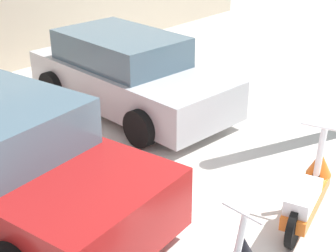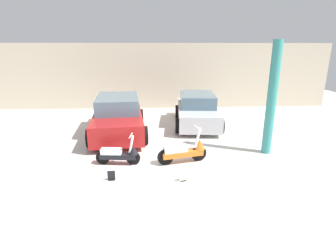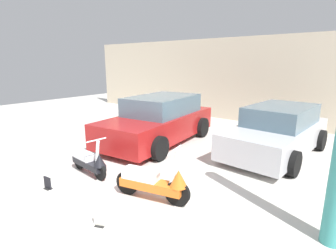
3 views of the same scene
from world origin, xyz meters
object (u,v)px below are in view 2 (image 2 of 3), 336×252
object	(u,v)px
scooter_front_right	(185,151)
placard_near_right_scooter	(183,177)
car_rear_left	(118,116)
support_column_side	(272,99)
scooter_front_left	(120,154)
placard_near_left_scooter	(111,176)
car_rear_center	(197,110)

from	to	relation	value
scooter_front_right	placard_near_right_scooter	bearing A→B (deg)	-111.49
car_rear_left	placard_near_right_scooter	bearing A→B (deg)	22.03
support_column_side	scooter_front_left	bearing A→B (deg)	-171.83
support_column_side	scooter_front_right	bearing A→B (deg)	-166.99
scooter_front_left	car_rear_left	distance (m)	3.07
placard_near_left_scooter	scooter_front_right	bearing A→B (deg)	26.17
scooter_front_right	support_column_side	size ratio (longest dim) A/B	0.42
car_rear_left	car_rear_center	world-z (taller)	car_rear_left
car_rear_center	placard_near_left_scooter	xyz separation A→B (m)	(-3.08, -5.14, -0.54)
scooter_front_left	placard_near_right_scooter	size ratio (longest dim) A/B	5.13
car_rear_center	placard_near_left_scooter	distance (m)	6.01
scooter_front_left	placard_near_right_scooter	distance (m)	2.10
car_rear_left	placard_near_left_scooter	bearing A→B (deg)	-1.46
scooter_front_right	placard_near_left_scooter	bearing A→B (deg)	-167.01
car_rear_left	support_column_side	xyz separation A→B (m)	(5.16, -2.34, 1.09)
scooter_front_right	car_rear_center	bearing A→B (deg)	62.80
scooter_front_left	car_rear_left	size ratio (longest dim) A/B	0.29
scooter_front_left	placard_near_right_scooter	bearing A→B (deg)	-26.38
scooter_front_right	car_rear_left	size ratio (longest dim) A/B	0.34
car_rear_center	support_column_side	size ratio (longest dim) A/B	1.15
placard_near_right_scooter	car_rear_center	bearing A→B (deg)	77.20
car_rear_left	car_rear_center	xyz separation A→B (m)	(3.39, 1.15, -0.06)
scooter_front_right	placard_near_left_scooter	distance (m)	2.30
placard_near_right_scooter	support_column_side	world-z (taller)	support_column_side
placard_near_left_scooter	placard_near_right_scooter	size ratio (longest dim) A/B	1.00
car_rear_left	placard_near_left_scooter	size ratio (longest dim) A/B	17.51
scooter_front_left	placard_near_right_scooter	world-z (taller)	scooter_front_left
scooter_front_left	placard_near_left_scooter	xyz separation A→B (m)	(-0.11, -0.97, -0.22)
car_rear_left	placard_near_right_scooter	world-z (taller)	car_rear_left
car_rear_left	placard_near_left_scooter	xyz separation A→B (m)	(0.31, -3.99, -0.60)
scooter_front_left	support_column_side	distance (m)	5.01
scooter_front_right	car_rear_left	world-z (taller)	car_rear_left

